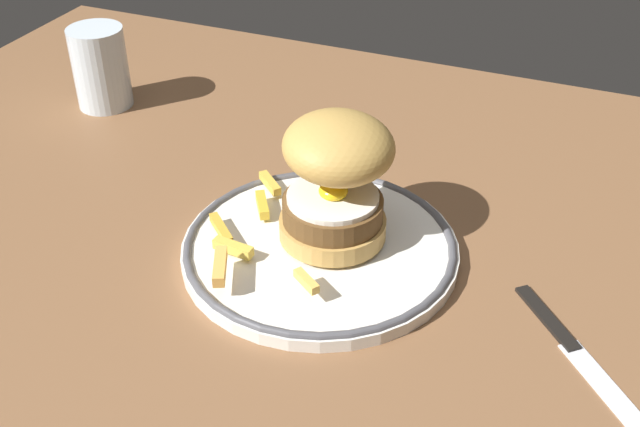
{
  "coord_description": "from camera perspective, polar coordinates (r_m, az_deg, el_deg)",
  "views": [
    {
      "loc": [
        18.12,
        -53.07,
        43.77
      ],
      "look_at": [
        -3.44,
        -1.28,
        4.6
      ],
      "focal_mm": 43.67,
      "sensor_mm": 36.0,
      "label": 1
    }
  ],
  "objects": [
    {
      "name": "ground_plane",
      "position": [
        0.72,
        2.91,
        -4.35
      ],
      "size": [
        127.01,
        87.57,
        4.0
      ],
      "primitive_type": "cube",
      "color": "brown"
    },
    {
      "name": "dinner_plate",
      "position": [
        0.71,
        0.0,
        -2.5
      ],
      "size": [
        25.11,
        25.11,
        1.6
      ],
      "color": "white",
      "rests_on": "ground_plane"
    },
    {
      "name": "burger",
      "position": [
        0.68,
        1.2,
        2.72
      ],
      "size": [
        14.23,
        14.18,
        11.36
      ],
      "color": "tan",
      "rests_on": "dinner_plate"
    },
    {
      "name": "fries_pile",
      "position": [
        0.72,
        -3.12,
        -0.23
      ],
      "size": [
        13.84,
        20.46,
        1.97
      ],
      "color": "gold",
      "rests_on": "dinner_plate"
    },
    {
      "name": "water_glass",
      "position": [
        0.98,
        -15.73,
        9.95
      ],
      "size": [
        6.58,
        6.58,
        9.78
      ],
      "color": "silver",
      "rests_on": "ground_plane"
    },
    {
      "name": "knife",
      "position": [
        0.65,
        17.96,
        -9.2
      ],
      "size": [
        13.09,
        14.44,
        0.7
      ],
      "color": "black",
      "rests_on": "ground_plane"
    }
  ]
}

